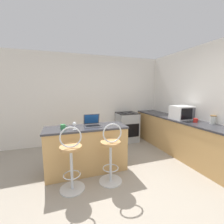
% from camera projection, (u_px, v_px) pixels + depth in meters
% --- Properties ---
extents(ground_plane, '(20.00, 20.00, 0.00)m').
position_uv_depth(ground_plane, '(125.00, 194.00, 2.31)').
color(ground_plane, gray).
extents(wall_back, '(12.00, 0.06, 2.60)m').
position_uv_depth(wall_back, '(91.00, 99.00, 4.53)').
color(wall_back, silver).
rests_on(wall_back, ground_plane).
extents(breakfast_bar, '(1.55, 0.57, 0.89)m').
position_uv_depth(breakfast_bar, '(87.00, 149.00, 2.93)').
color(breakfast_bar, tan).
rests_on(breakfast_bar, ground_plane).
extents(counter_right, '(0.62, 3.07, 0.89)m').
position_uv_depth(counter_right, '(177.00, 135.00, 3.81)').
color(counter_right, tan).
rests_on(counter_right, ground_plane).
extents(bar_stool_near, '(0.40, 0.40, 1.06)m').
position_uv_depth(bar_stool_near, '(71.00, 160.00, 2.33)').
color(bar_stool_near, silver).
rests_on(bar_stool_near, ground_plane).
extents(bar_stool_far, '(0.40, 0.40, 1.06)m').
position_uv_depth(bar_stool_far, '(111.00, 154.00, 2.54)').
color(bar_stool_far, silver).
rests_on(bar_stool_far, ground_plane).
extents(laptop, '(0.31, 0.27, 0.23)m').
position_uv_depth(laptop, '(92.00, 123.00, 2.94)').
color(laptop, '#47474C').
rests_on(laptop, breakfast_bar).
extents(microwave, '(0.45, 0.40, 0.32)m').
position_uv_depth(microwave, '(182.00, 113.00, 3.59)').
color(microwave, white).
rests_on(microwave, counter_right).
extents(stove_range, '(0.60, 0.60, 0.90)m').
position_uv_depth(stove_range, '(127.00, 127.00, 4.66)').
color(stove_range, '#9EA3A8').
rests_on(stove_range, ground_plane).
extents(mug_red, '(0.11, 0.09, 0.09)m').
position_uv_depth(mug_red, '(196.00, 120.00, 3.26)').
color(mug_red, red).
rests_on(mug_red, counter_right).
extents(storage_jar, '(0.12, 0.12, 0.18)m').
position_uv_depth(storage_jar, '(213.00, 119.00, 3.11)').
color(storage_jar, silver).
rests_on(storage_jar, counter_right).
extents(wine_glass_short, '(0.07, 0.07, 0.14)m').
position_uv_depth(wine_glass_short, '(74.00, 124.00, 2.65)').
color(wine_glass_short, silver).
rests_on(wine_glass_short, breakfast_bar).
extents(mug_green, '(0.10, 0.09, 0.09)m').
position_uv_depth(mug_green, '(63.00, 127.00, 2.68)').
color(mug_green, '#338447').
rests_on(mug_green, breakfast_bar).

